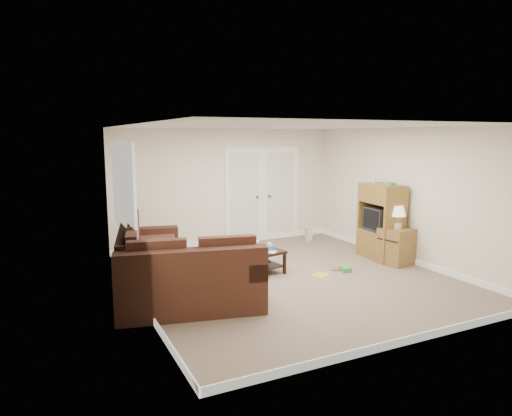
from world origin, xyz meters
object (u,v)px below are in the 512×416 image
sectional_sofa (167,270)px  tv_armoire (381,221)px  side_cabinet (396,243)px  coffee_table (259,257)px

sectional_sofa → tv_armoire: tv_armoire is taller
sectional_sofa → side_cabinet: size_ratio=3.05×
tv_armoire → side_cabinet: size_ratio=1.43×
coffee_table → tv_armoire: bearing=-18.4°
sectional_sofa → side_cabinet: (4.23, -0.25, 0.03)m
tv_armoire → sectional_sofa: bearing=-173.0°
sectional_sofa → tv_armoire: (4.23, 0.19, 0.37)m
coffee_table → side_cabinet: size_ratio=0.97×
coffee_table → tv_armoire: (2.44, -0.34, 0.51)m
coffee_table → tv_armoire: size_ratio=0.68×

